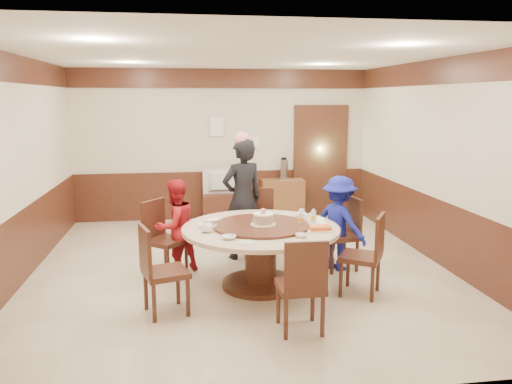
{
  "coord_description": "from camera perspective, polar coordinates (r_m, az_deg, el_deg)",
  "views": [
    {
      "loc": [
        -0.72,
        -6.39,
        2.27
      ],
      "look_at": [
        0.17,
        -0.26,
        1.1
      ],
      "focal_mm": 35.0,
      "sensor_mm": 36.0,
      "label": 1
    }
  ],
  "objects": [
    {
      "name": "room",
      "position": [
        6.56,
        -1.75,
        0.22
      ],
      "size": [
        6.0,
        6.04,
        2.84
      ],
      "color": "beige",
      "rests_on": "ground"
    },
    {
      "name": "banquet_table",
      "position": [
        6.06,
        0.55,
        -5.97
      ],
      "size": [
        1.89,
        1.89,
        0.78
      ],
      "color": "#432015",
      "rests_on": "ground"
    },
    {
      "name": "chair_0",
      "position": [
        6.84,
        9.61,
        -6.17
      ],
      "size": [
        0.51,
        0.5,
        0.97
      ],
      "rotation": [
        0.0,
        0.0,
        1.73
      ],
      "color": "#432015",
      "rests_on": "ground"
    },
    {
      "name": "chair_1",
      "position": [
        7.3,
        0.36,
        -4.93
      ],
      "size": [
        0.51,
        0.52,
        0.97
      ],
      "rotation": [
        0.0,
        0.0,
        2.97
      ],
      "color": "#432015",
      "rests_on": "ground"
    },
    {
      "name": "chair_2",
      "position": [
        6.64,
        -10.35,
        -6.7
      ],
      "size": [
        0.62,
        0.62,
        0.97
      ],
      "rotation": [
        0.0,
        0.0,
        4.02
      ],
      "color": "#432015",
      "rests_on": "ground"
    },
    {
      "name": "chair_3",
      "position": [
        5.47,
        -10.46,
        -10.53
      ],
      "size": [
        0.56,
        0.55,
        0.97
      ],
      "rotation": [
        0.0,
        0.0,
        5.01
      ],
      "color": "#432015",
      "rests_on": "ground"
    },
    {
      "name": "chair_4",
      "position": [
        5.03,
        5.12,
        -12.37
      ],
      "size": [
        0.45,
        0.46,
        0.97
      ],
      "rotation": [
        0.0,
        0.0,
        6.3
      ],
      "color": "#432015",
      "rests_on": "ground"
    },
    {
      "name": "chair_5",
      "position": [
        6.01,
        12.02,
        -8.65
      ],
      "size": [
        0.61,
        0.61,
        0.97
      ],
      "rotation": [
        0.0,
        0.0,
        7.3
      ],
      "color": "#432015",
      "rests_on": "ground"
    },
    {
      "name": "person_standing",
      "position": [
        7.08,
        -1.56,
        -0.81
      ],
      "size": [
        0.74,
        0.62,
        1.72
      ],
      "primitive_type": "imported",
      "rotation": [
        0.0,
        0.0,
        3.54
      ],
      "color": "black",
      "rests_on": "ground"
    },
    {
      "name": "person_red",
      "position": [
        6.59,
        -9.2,
        -3.92
      ],
      "size": [
        0.77,
        0.74,
        1.25
      ],
      "primitive_type": "imported",
      "rotation": [
        0.0,
        0.0,
        3.79
      ],
      "color": "#B51821",
      "rests_on": "ground"
    },
    {
      "name": "person_blue",
      "position": [
        6.74,
        9.5,
        -3.53
      ],
      "size": [
        0.84,
        0.94,
        1.26
      ],
      "primitive_type": "imported",
      "rotation": [
        0.0,
        0.0,
        2.15
      ],
      "color": "#172098",
      "rests_on": "ground"
    },
    {
      "name": "birthday_cake",
      "position": [
        5.95,
        0.83,
        -3.11
      ],
      "size": [
        0.3,
        0.3,
        0.2
      ],
      "color": "white",
      "rests_on": "banquet_table"
    },
    {
      "name": "teapot_left",
      "position": [
        5.77,
        -5.67,
        -4.02
      ],
      "size": [
        0.17,
        0.15,
        0.13
      ],
      "primitive_type": "ellipsoid",
      "color": "white",
      "rests_on": "banquet_table"
    },
    {
      "name": "teapot_right",
      "position": [
        6.32,
        5.23,
        -2.72
      ],
      "size": [
        0.17,
        0.15,
        0.13
      ],
      "primitive_type": "ellipsoid",
      "color": "white",
      "rests_on": "banquet_table"
    },
    {
      "name": "bowl_0",
      "position": [
        6.24,
        -4.72,
        -3.27
      ],
      "size": [
        0.15,
        0.15,
        0.04
      ],
      "primitive_type": "imported",
      "color": "white",
      "rests_on": "banquet_table"
    },
    {
      "name": "bowl_1",
      "position": [
        5.57,
        5.16,
        -4.98
      ],
      "size": [
        0.13,
        0.13,
        0.04
      ],
      "primitive_type": "imported",
      "color": "white",
      "rests_on": "banquet_table"
    },
    {
      "name": "bowl_2",
      "position": [
        5.49,
        -3.12,
        -5.2
      ],
      "size": [
        0.16,
        0.16,
        0.04
      ],
      "primitive_type": "imported",
      "color": "white",
      "rests_on": "banquet_table"
    },
    {
      "name": "bowl_3",
      "position": [
        5.99,
        7.0,
        -3.89
      ],
      "size": [
        0.13,
        0.13,
        0.04
      ],
      "primitive_type": "imported",
      "color": "white",
      "rests_on": "banquet_table"
    },
    {
      "name": "bowl_4",
      "position": [
        6.0,
        -5.88,
        -3.84
      ],
      "size": [
        0.16,
        0.16,
        0.04
      ],
      "primitive_type": "imported",
      "color": "white",
      "rests_on": "banquet_table"
    },
    {
      "name": "bowl_5",
      "position": [
        6.56,
        1.21,
        -2.53
      ],
      "size": [
        0.14,
        0.14,
        0.04
      ],
      "primitive_type": "imported",
      "color": "white",
      "rests_on": "banquet_table"
    },
    {
      "name": "saucer_near",
      "position": [
        5.34,
        -1.04,
        -5.77
      ],
      "size": [
        0.18,
        0.18,
        0.01
      ],
      "primitive_type": "cylinder",
      "color": "white",
      "rests_on": "banquet_table"
    },
    {
      "name": "saucer_far",
      "position": [
        6.55,
        3.77,
        -2.69
      ],
      "size": [
        0.18,
        0.18,
        0.01
      ],
      "primitive_type": "cylinder",
      "color": "white",
      "rests_on": "banquet_table"
    },
    {
      "name": "shrimp_platter",
      "position": [
        5.84,
        7.32,
        -4.21
      ],
      "size": [
        0.3,
        0.2,
        0.06
      ],
      "color": "white",
      "rests_on": "banquet_table"
    },
    {
      "name": "bottle_0",
      "position": [
        6.06,
        5.14,
        -3.09
      ],
      "size": [
        0.06,
        0.06,
        0.16
      ],
      "primitive_type": "cylinder",
      "color": "white",
      "rests_on": "banquet_table"
    },
    {
      "name": "bottle_1",
      "position": [
        6.18,
        6.59,
        -2.85
      ],
      "size": [
        0.06,
        0.06,
        0.16
      ],
      "primitive_type": "cylinder",
      "color": "white",
      "rests_on": "banquet_table"
    },
    {
      "name": "tv_stand",
      "position": [
        9.39,
        -3.51,
        -1.75
      ],
      "size": [
        0.85,
        0.45,
        0.5
      ],
      "primitive_type": "cube",
      "color": "#432015",
      "rests_on": "ground"
    },
    {
      "name": "television",
      "position": [
        9.3,
        -3.55,
        1.18
      ],
      "size": [
        0.83,
        0.13,
        0.47
      ],
      "primitive_type": "imported",
      "rotation": [
        0.0,
        0.0,
        3.12
      ],
      "color": "gray",
      "rests_on": "tv_stand"
    },
    {
      "name": "side_cabinet",
      "position": [
        9.55,
        3.02,
        -0.78
      ],
      "size": [
        0.8,
        0.4,
        0.75
      ],
      "primitive_type": "cube",
      "color": "brown",
      "rests_on": "ground"
    },
    {
      "name": "thermos",
      "position": [
        9.46,
        3.19,
        2.58
      ],
      "size": [
        0.15,
        0.15,
        0.38
      ],
      "primitive_type": "cylinder",
      "color": "silver",
      "rests_on": "side_cabinet"
    },
    {
      "name": "notice_left",
      "position": [
        9.38,
        -4.51,
        7.48
      ],
      "size": [
        0.25,
        0.0,
        0.35
      ],
      "primitive_type": "cube",
      "color": "white",
      "rests_on": "room"
    },
    {
      "name": "notice_right",
      "position": [
        9.47,
        -0.53,
        5.72
      ],
      "size": [
        0.3,
        0.0,
        0.22
      ],
      "primitive_type": "cube",
      "color": "white",
      "rests_on": "room"
    }
  ]
}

